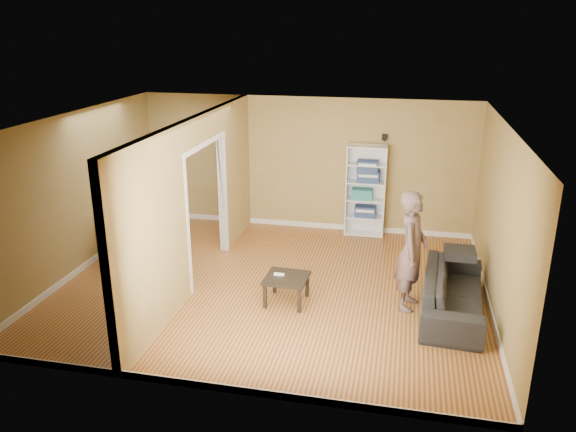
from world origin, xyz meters
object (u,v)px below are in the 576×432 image
object	(u,v)px
bookshelf	(366,190)
chair_left	(100,228)
dining_table	(139,219)
sofa	(454,286)
chair_far	(161,219)
person	(412,241)
chair_near	(122,237)
coffee_table	(287,281)

from	to	relation	value
bookshelf	chair_left	xyz separation A→B (m)	(-4.55, -1.89, -0.44)
dining_table	sofa	bearing A→B (deg)	-11.32
bookshelf	dining_table	bearing A→B (deg)	-154.39
sofa	bookshelf	bearing A→B (deg)	31.37
chair_left	chair_far	world-z (taller)	chair_left
sofa	dining_table	distance (m)	5.42
sofa	person	distance (m)	0.88
chair_near	person	bearing A→B (deg)	5.15
dining_table	chair_left	world-z (taller)	chair_left
chair_far	sofa	bearing A→B (deg)	-178.34
chair_left	coffee_table	bearing A→B (deg)	47.92
person	chair_near	size ratio (longest dim) A/B	1.95
sofa	bookshelf	world-z (taller)	bookshelf
sofa	chair_left	bearing A→B (deg)	84.68
bookshelf	chair_far	world-z (taller)	bookshelf
bookshelf	coffee_table	distance (m)	3.27
sofa	chair_left	distance (m)	6.13
bookshelf	coffee_table	xyz separation A→B (m)	(-0.88, -3.10, -0.53)
chair_left	chair_near	xyz separation A→B (m)	(0.71, -0.53, 0.09)
chair_far	dining_table	bearing A→B (deg)	99.86
person	chair_near	distance (m)	4.76
person	dining_table	xyz separation A→B (m)	(-4.69, 1.03, -0.39)
chair_near	chair_left	bearing A→B (deg)	153.90
person	bookshelf	world-z (taller)	person
person	chair_left	xyz separation A→B (m)	(-5.43, 0.97, -0.59)
chair_left	chair_far	bearing A→B (deg)	105.56
dining_table	chair_far	distance (m)	0.68
bookshelf	chair_left	size ratio (longest dim) A/B	2.02
sofa	person	xyz separation A→B (m)	(-0.62, 0.03, 0.63)
dining_table	chair_far	bearing A→B (deg)	80.12
chair_left	sofa	bearing A→B (deg)	56.78
person	chair_far	bearing A→B (deg)	79.10
bookshelf	chair_near	bearing A→B (deg)	-147.80
chair_near	chair_far	world-z (taller)	chair_near
chair_far	chair_left	bearing A→B (deg)	59.13
person	coffee_table	distance (m)	1.90
sofa	coffee_table	world-z (taller)	sofa
person	dining_table	size ratio (longest dim) A/B	1.78
bookshelf	chair_far	distance (m)	3.92
chair_left	chair_near	world-z (taller)	chair_near
coffee_table	chair_far	world-z (taller)	chair_far
person	chair_near	xyz separation A→B (m)	(-4.72, 0.44, -0.50)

